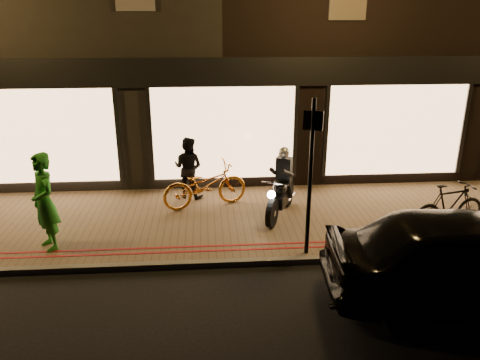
% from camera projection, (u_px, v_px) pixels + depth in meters
% --- Properties ---
extents(ground, '(90.00, 90.00, 0.00)m').
position_uv_depth(ground, '(233.00, 267.00, 8.77)').
color(ground, black).
rests_on(ground, ground).
extents(sidewalk, '(50.00, 4.00, 0.12)m').
position_uv_depth(sidewalk, '(228.00, 220.00, 10.63)').
color(sidewalk, brown).
rests_on(sidewalk, ground).
extents(kerb_stone, '(50.00, 0.14, 0.12)m').
position_uv_depth(kerb_stone, '(233.00, 263.00, 8.80)').
color(kerb_stone, '#59544C').
rests_on(kerb_stone, ground).
extents(red_kerb_lines, '(50.00, 0.26, 0.01)m').
position_uv_depth(red_kerb_lines, '(232.00, 248.00, 9.25)').
color(red_kerb_lines, maroon).
rests_on(red_kerb_lines, sidewalk).
extents(building_row, '(48.00, 10.11, 8.50)m').
position_uv_depth(building_row, '(216.00, 22.00, 15.81)').
color(building_row, black).
rests_on(building_row, ground).
extents(motorcycle, '(0.96, 1.81, 1.59)m').
position_uv_depth(motorcycle, '(281.00, 190.00, 10.57)').
color(motorcycle, black).
rests_on(motorcycle, sidewalk).
extents(sign_post, '(0.34, 0.15, 3.00)m').
position_uv_depth(sign_post, '(311.00, 170.00, 8.51)').
color(sign_post, black).
rests_on(sign_post, sidewalk).
extents(bicycle_gold, '(2.16, 1.29, 1.07)m').
position_uv_depth(bicycle_gold, '(205.00, 185.00, 11.08)').
color(bicycle_gold, '#BF7321').
rests_on(bicycle_gold, sidewalk).
extents(bicycle_dark, '(1.85, 0.93, 1.07)m').
position_uv_depth(bicycle_dark, '(449.00, 207.00, 9.81)').
color(bicycle_dark, black).
rests_on(bicycle_dark, sidewalk).
extents(person_green, '(0.80, 0.84, 1.94)m').
position_uv_depth(person_green, '(44.00, 202.00, 8.94)').
color(person_green, '#238022').
rests_on(person_green, sidewalk).
extents(person_dark, '(0.93, 0.84, 1.55)m').
position_uv_depth(person_dark, '(188.00, 167.00, 11.60)').
color(person_dark, black).
rests_on(person_dark, sidewalk).
extents(parked_car, '(4.82, 2.24, 1.60)m').
position_uv_depth(parked_car, '(473.00, 259.00, 7.43)').
color(parked_car, black).
rests_on(parked_car, ground).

